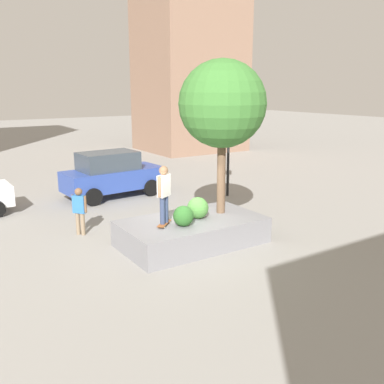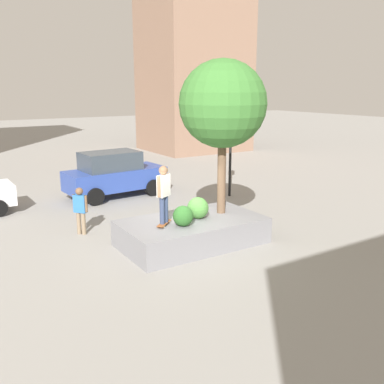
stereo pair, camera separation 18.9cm
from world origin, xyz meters
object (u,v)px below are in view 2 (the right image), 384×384
at_px(passerby_with_bag, 80,208).
at_px(skateboarder, 164,190).
at_px(skateboard, 164,223).
at_px(sedan_parked, 114,174).
at_px(traffic_light_corner, 231,129).
at_px(planter_ledge, 192,232).
at_px(plaza_tree, 223,105).

bearing_deg(passerby_with_bag, skateboarder, -59.78).
relative_size(skateboard, passerby_with_bag, 0.45).
xyz_separation_m(sedan_parked, passerby_with_bag, (-3.00, -4.37, -0.11)).
xyz_separation_m(sedan_parked, traffic_light_corner, (4.56, -2.77, 2.06)).
bearing_deg(traffic_light_corner, passerby_with_bag, -168.09).
height_order(skateboarder, traffic_light_corner, traffic_light_corner).
distance_m(planter_ledge, traffic_light_corner, 7.11).
bearing_deg(sedan_parked, plaza_tree, -82.33).
bearing_deg(plaza_tree, skateboarder, -175.46).
height_order(plaza_tree, sedan_parked, plaza_tree).
bearing_deg(skateboarder, plaza_tree, 4.54).
relative_size(plaza_tree, traffic_light_corner, 1.09).
bearing_deg(planter_ledge, traffic_light_corner, 42.40).
distance_m(plaza_tree, skateboarder, 3.37).
relative_size(planter_ledge, traffic_light_corner, 0.98).
relative_size(planter_ledge, sedan_parked, 0.98).
height_order(plaza_tree, skateboard, plaza_tree).
bearing_deg(skateboarder, sedan_parked, 79.66).
distance_m(plaza_tree, skateboard, 4.19).
xyz_separation_m(skateboard, passerby_with_bag, (-1.68, 2.88, 0.07)).
xyz_separation_m(plaza_tree, traffic_light_corner, (3.61, 4.30, -1.27)).
bearing_deg(sedan_parked, skateboarder, -100.34).
distance_m(skateboarder, sedan_parked, 7.42).
relative_size(traffic_light_corner, passerby_with_bag, 2.79).
bearing_deg(skateboarder, planter_ledge, 2.60).
height_order(skateboard, skateboarder, skateboarder).
bearing_deg(sedan_parked, planter_ledge, -92.28).
distance_m(planter_ledge, passerby_with_bag, 3.96).
bearing_deg(skateboard, plaza_tree, 4.54).
bearing_deg(sedan_parked, passerby_with_bag, -124.50).
bearing_deg(traffic_light_corner, planter_ledge, -137.60).
relative_size(plaza_tree, sedan_parked, 1.08).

